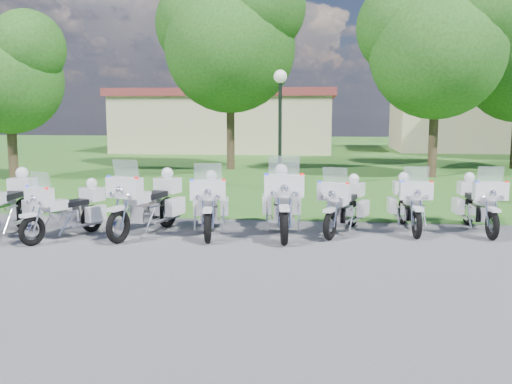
# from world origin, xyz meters

# --- Properties ---
(ground) EXTENTS (100.00, 100.00, 0.00)m
(ground) POSITION_xyz_m (0.00, 0.00, 0.00)
(ground) COLOR #5A5A5F
(ground) RESTS_ON ground
(grass_lawn) EXTENTS (100.00, 48.00, 0.01)m
(grass_lawn) POSITION_xyz_m (0.00, 27.00, 0.00)
(grass_lawn) COLOR #396921
(grass_lawn) RESTS_ON ground
(motorcycle_0) EXTENTS (0.87, 2.56, 1.72)m
(motorcycle_0) POSITION_xyz_m (-6.33, 0.58, 0.72)
(motorcycle_0) COLOR black
(motorcycle_0) RESTS_ON ground
(motorcycle_1) EXTENTS (1.28, 2.01, 1.46)m
(motorcycle_1) POSITION_xyz_m (-4.92, 0.63, 0.61)
(motorcycle_1) COLOR black
(motorcycle_1) RESTS_ON ground
(motorcycle_2) EXTENTS (1.30, 2.42, 1.68)m
(motorcycle_2) POSITION_xyz_m (-3.36, 1.19, 0.70)
(motorcycle_2) COLOR black
(motorcycle_2) RESTS_ON ground
(motorcycle_3) EXTENTS (0.99, 2.37, 1.60)m
(motorcycle_3) POSITION_xyz_m (-2.03, 1.41, 0.67)
(motorcycle_3) COLOR black
(motorcycle_3) RESTS_ON ground
(motorcycle_4) EXTENTS (1.02, 2.63, 1.77)m
(motorcycle_4) POSITION_xyz_m (-0.46, 1.51, 0.74)
(motorcycle_4) COLOR black
(motorcycle_4) RESTS_ON ground
(motorcycle_5) EXTENTS (1.21, 2.13, 1.50)m
(motorcycle_5) POSITION_xyz_m (0.88, 1.84, 0.63)
(motorcycle_5) COLOR black
(motorcycle_5) RESTS_ON ground
(motorcycle_6) EXTENTS (0.78, 2.24, 1.50)m
(motorcycle_6) POSITION_xyz_m (2.33, 2.23, 0.63)
(motorcycle_6) COLOR black
(motorcycle_6) RESTS_ON ground
(motorcycle_7) EXTENTS (0.80, 2.25, 1.51)m
(motorcycle_7) POSITION_xyz_m (3.85, 2.30, 0.63)
(motorcycle_7) COLOR black
(motorcycle_7) RESTS_ON ground
(lamp_post) EXTENTS (0.44, 0.44, 4.01)m
(lamp_post) POSITION_xyz_m (-1.01, 8.47, 3.04)
(lamp_post) COLOR black
(lamp_post) RESTS_ON ground
(tree_0) EXTENTS (4.79, 4.09, 6.38)m
(tree_0) POSITION_xyz_m (-11.49, 10.14, 4.22)
(tree_0) COLOR #38281C
(tree_0) RESTS_ON ground
(tree_1) EXTENTS (6.88, 5.87, 9.17)m
(tree_1) POSITION_xyz_m (-3.81, 15.31, 6.07)
(tree_1) COLOR #38281C
(tree_1) RESTS_ON ground
(tree_2) EXTENTS (6.23, 5.31, 8.30)m
(tree_2) POSITION_xyz_m (4.81, 13.05, 5.49)
(tree_2) COLOR #38281C
(tree_2) RESTS_ON ground
(building_west) EXTENTS (14.56, 8.32, 4.10)m
(building_west) POSITION_xyz_m (-6.00, 28.00, 2.07)
(building_west) COLOR #C8BA91
(building_west) RESTS_ON ground
(building_east) EXTENTS (11.44, 7.28, 4.10)m
(building_east) POSITION_xyz_m (11.00, 30.00, 2.07)
(building_east) COLOR #C8BA91
(building_east) RESTS_ON ground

